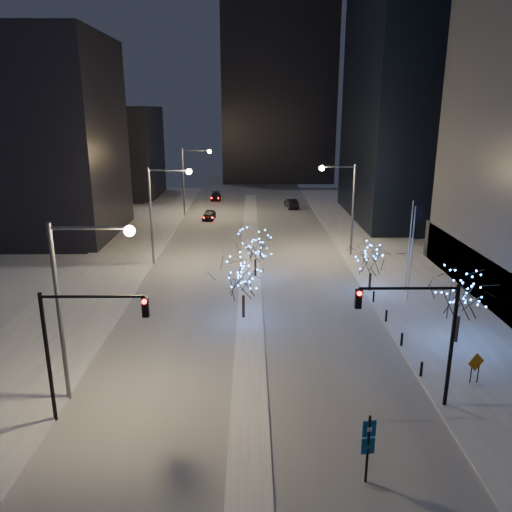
{
  "coord_description": "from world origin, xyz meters",
  "views": [
    {
      "loc": [
        0.12,
        -22.4,
        15.37
      ],
      "look_at": [
        0.46,
        12.98,
        5.0
      ],
      "focal_mm": 35.0,
      "sensor_mm": 36.0,
      "label": 1
    }
  ],
  "objects_px": {
    "traffic_signal_east": "(424,326)",
    "car_far": "(216,197)",
    "street_lamp_w_near": "(77,288)",
    "construction_sign": "(476,365)",
    "car_mid": "(291,203)",
    "street_lamp_w_far": "(190,172)",
    "wayfinding_sign": "(368,442)",
    "street_lamp_w_mid": "(161,203)",
    "holiday_tree_median_near": "(243,277)",
    "street_lamp_east": "(345,198)",
    "holiday_tree_plaza_near": "(461,297)",
    "holiday_tree_plaza_far": "(371,258)",
    "traffic_signal_west": "(77,336)",
    "car_near": "(209,215)",
    "holiday_tree_median_far": "(255,246)"
  },
  "relations": [
    {
      "from": "street_lamp_east",
      "to": "construction_sign",
      "type": "bearing_deg",
      "value": -83.78
    },
    {
      "from": "car_mid",
      "to": "car_far",
      "type": "distance_m",
      "value": 14.92
    },
    {
      "from": "holiday_tree_plaza_far",
      "to": "street_lamp_w_far",
      "type": "bearing_deg",
      "value": 120.32
    },
    {
      "from": "street_lamp_w_mid",
      "to": "holiday_tree_median_far",
      "type": "bearing_deg",
      "value": -24.21
    },
    {
      "from": "street_lamp_w_far",
      "to": "wayfinding_sign",
      "type": "xyz_separation_m",
      "value": [
        13.94,
        -56.61,
        -4.5
      ]
    },
    {
      "from": "holiday_tree_median_near",
      "to": "holiday_tree_plaza_far",
      "type": "relative_size",
      "value": 1.11
    },
    {
      "from": "street_lamp_w_near",
      "to": "traffic_signal_west",
      "type": "bearing_deg",
      "value": -76.04
    },
    {
      "from": "street_lamp_w_near",
      "to": "car_mid",
      "type": "distance_m",
      "value": 58.32
    },
    {
      "from": "holiday_tree_plaza_near",
      "to": "holiday_tree_median_far",
      "type": "bearing_deg",
      "value": 133.84
    },
    {
      "from": "street_lamp_east",
      "to": "traffic_signal_east",
      "type": "distance_m",
      "value": 29.08
    },
    {
      "from": "car_near",
      "to": "car_far",
      "type": "distance_m",
      "value": 16.38
    },
    {
      "from": "construction_sign",
      "to": "traffic_signal_east",
      "type": "bearing_deg",
      "value": -171.25
    },
    {
      "from": "holiday_tree_plaza_far",
      "to": "holiday_tree_plaza_near",
      "type": "bearing_deg",
      "value": -70.47
    },
    {
      "from": "street_lamp_w_mid",
      "to": "holiday_tree_median_near",
      "type": "bearing_deg",
      "value": -59.09
    },
    {
      "from": "traffic_signal_west",
      "to": "holiday_tree_median_near",
      "type": "xyz_separation_m",
      "value": [
        7.94,
        12.91,
        -1.36
      ]
    },
    {
      "from": "car_near",
      "to": "holiday_tree_plaza_near",
      "type": "distance_m",
      "value": 45.38
    },
    {
      "from": "holiday_tree_plaza_near",
      "to": "street_lamp_w_near",
      "type": "bearing_deg",
      "value": -164.06
    },
    {
      "from": "car_far",
      "to": "wayfinding_sign",
      "type": "xyz_separation_m",
      "value": [
        11.19,
        -70.13,
        1.36
      ]
    },
    {
      "from": "street_lamp_w_mid",
      "to": "traffic_signal_west",
      "type": "bearing_deg",
      "value": -88.94
    },
    {
      "from": "street_lamp_w_far",
      "to": "holiday_tree_median_far",
      "type": "relative_size",
      "value": 2.24
    },
    {
      "from": "street_lamp_w_mid",
      "to": "car_near",
      "type": "height_order",
      "value": "street_lamp_w_mid"
    },
    {
      "from": "street_lamp_w_near",
      "to": "construction_sign",
      "type": "xyz_separation_m",
      "value": [
        21.94,
        1.2,
        -5.2
      ]
    },
    {
      "from": "car_mid",
      "to": "holiday_tree_median_far",
      "type": "relative_size",
      "value": 1.03
    },
    {
      "from": "holiday_tree_plaza_near",
      "to": "wayfinding_sign",
      "type": "distance_m",
      "value": 16.09
    },
    {
      "from": "traffic_signal_west",
      "to": "holiday_tree_plaza_near",
      "type": "xyz_separation_m",
      "value": [
        22.55,
        8.59,
        -1.33
      ]
    },
    {
      "from": "holiday_tree_plaza_near",
      "to": "holiday_tree_plaza_far",
      "type": "bearing_deg",
      "value": 109.53
    },
    {
      "from": "traffic_signal_east",
      "to": "car_mid",
      "type": "bearing_deg",
      "value": 92.31
    },
    {
      "from": "wayfinding_sign",
      "to": "car_mid",
      "type": "bearing_deg",
      "value": 79.36
    },
    {
      "from": "traffic_signal_east",
      "to": "holiday_tree_plaza_near",
      "type": "height_order",
      "value": "traffic_signal_east"
    },
    {
      "from": "traffic_signal_east",
      "to": "traffic_signal_west",
      "type": "bearing_deg",
      "value": -176.71
    },
    {
      "from": "holiday_tree_median_near",
      "to": "holiday_tree_plaza_near",
      "type": "bearing_deg",
      "value": -16.49
    },
    {
      "from": "traffic_signal_east",
      "to": "car_far",
      "type": "bearing_deg",
      "value": 103.19
    },
    {
      "from": "street_lamp_east",
      "to": "holiday_tree_median_near",
      "type": "xyz_separation_m",
      "value": [
        -10.58,
        -17.09,
        -3.05
      ]
    },
    {
      "from": "traffic_signal_west",
      "to": "traffic_signal_east",
      "type": "relative_size",
      "value": 1.0
    },
    {
      "from": "car_mid",
      "to": "wayfinding_sign",
      "type": "bearing_deg",
      "value": 80.73
    },
    {
      "from": "holiday_tree_median_near",
      "to": "holiday_tree_plaza_far",
      "type": "xyz_separation_m",
      "value": [
        11.0,
        5.85,
        -0.34
      ]
    },
    {
      "from": "holiday_tree_median_near",
      "to": "wayfinding_sign",
      "type": "height_order",
      "value": "holiday_tree_median_near"
    },
    {
      "from": "street_lamp_w_far",
      "to": "holiday_tree_plaza_far",
      "type": "bearing_deg",
      "value": -59.68
    },
    {
      "from": "wayfinding_sign",
      "to": "construction_sign",
      "type": "bearing_deg",
      "value": 35.14
    },
    {
      "from": "car_far",
      "to": "holiday_tree_plaza_far",
      "type": "height_order",
      "value": "holiday_tree_plaza_far"
    },
    {
      "from": "street_lamp_w_near",
      "to": "holiday_tree_plaza_near",
      "type": "relative_size",
      "value": 2.0
    },
    {
      "from": "holiday_tree_plaza_near",
      "to": "wayfinding_sign",
      "type": "xyz_separation_m",
      "value": [
        -9.11,
        -13.19,
        -1.42
      ]
    },
    {
      "from": "holiday_tree_median_near",
      "to": "traffic_signal_west",
      "type": "bearing_deg",
      "value": -121.59
    },
    {
      "from": "holiday_tree_plaza_far",
      "to": "holiday_tree_median_far",
      "type": "bearing_deg",
      "value": 158.21
    },
    {
      "from": "street_lamp_w_far",
      "to": "street_lamp_east",
      "type": "relative_size",
      "value": 1.0
    },
    {
      "from": "holiday_tree_median_near",
      "to": "construction_sign",
      "type": "xyz_separation_m",
      "value": [
        13.51,
        -9.71,
        -2.1
      ]
    },
    {
      "from": "car_mid",
      "to": "street_lamp_east",
      "type": "bearing_deg",
      "value": 89.26
    },
    {
      "from": "holiday_tree_plaza_near",
      "to": "street_lamp_w_mid",
      "type": "bearing_deg",
      "value": 141.37
    },
    {
      "from": "construction_sign",
      "to": "street_lamp_east",
      "type": "bearing_deg",
      "value": 76.53
    },
    {
      "from": "street_lamp_east",
      "to": "holiday_tree_plaza_near",
      "type": "distance_m",
      "value": 22.0
    }
  ]
}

